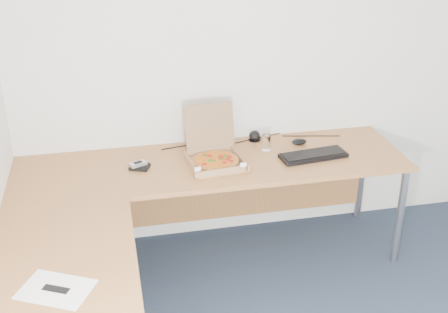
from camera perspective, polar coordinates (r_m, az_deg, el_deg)
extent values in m
cube|color=#AE703B|center=(3.68, -1.15, -0.76)|extent=(2.50, 0.70, 0.03)
cube|color=#AE703B|center=(2.70, -15.92, -12.66)|extent=(0.70, 1.50, 0.03)
cylinder|color=gray|center=(4.45, 13.47, -1.86)|extent=(0.05, 0.05, 0.70)
cube|color=#A57951|center=(3.64, -0.84, -0.73)|extent=(0.32, 0.32, 0.01)
cube|color=#A57951|center=(3.73, -1.42, 2.79)|extent=(0.32, 0.06, 0.32)
cylinder|color=#BA763D|center=(3.63, -0.84, -0.50)|extent=(0.29, 0.29, 0.02)
cylinder|color=#B11B02|center=(3.62, -0.85, -0.30)|extent=(0.25, 0.25, 0.00)
cylinder|color=silver|center=(3.83, 4.22, 1.40)|extent=(0.06, 0.06, 0.11)
cube|color=black|center=(3.77, 8.83, 0.09)|extent=(0.45, 0.20, 0.03)
ellipsoid|color=black|center=(3.95, 7.45, 1.46)|extent=(0.11, 0.08, 0.04)
cube|color=black|center=(3.62, -8.35, -1.02)|extent=(0.14, 0.13, 0.02)
cube|color=#B2B5BA|center=(3.62, -8.52, -0.73)|extent=(0.12, 0.09, 0.02)
cube|color=white|center=(2.69, -16.32, -12.51)|extent=(0.37, 0.33, 0.00)
ellipsoid|color=black|center=(3.98, 3.06, 2.12)|extent=(0.09, 0.09, 0.07)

